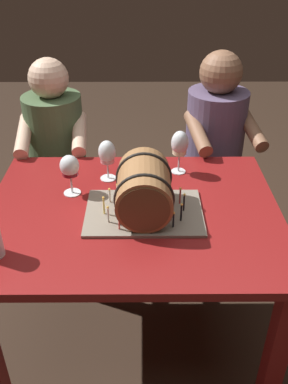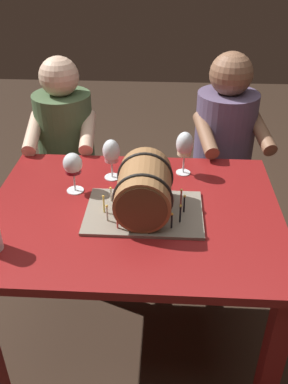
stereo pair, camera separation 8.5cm
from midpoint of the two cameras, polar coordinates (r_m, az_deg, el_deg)
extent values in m
plane|color=#332319|center=(2.19, -2.39, -18.93)|extent=(8.00, 8.00, 0.00)
cube|color=maroon|center=(1.68, -2.96, -2.96)|extent=(1.17, 0.90, 0.03)
cube|color=maroon|center=(1.72, 15.92, -20.90)|extent=(0.07, 0.07, 0.72)
cube|color=maroon|center=(2.30, -15.56, -4.92)|extent=(0.07, 0.07, 0.72)
cube|color=maroon|center=(2.26, 11.19, -4.93)|extent=(0.07, 0.07, 0.72)
cube|color=gray|center=(1.64, -1.49, -2.80)|extent=(0.46, 0.31, 0.01)
cylinder|color=olive|center=(1.58, -1.55, 0.45)|extent=(0.21, 0.29, 0.21)
cylinder|color=brown|center=(1.46, -1.64, -2.57)|extent=(0.18, 0.00, 0.18)
cylinder|color=brown|center=(1.71, -1.46, 3.03)|extent=(0.18, 0.00, 0.18)
torus|color=black|center=(1.51, -1.60, -1.16)|extent=(0.22, 0.01, 0.22)
torus|color=black|center=(1.65, -1.50, 1.92)|extent=(0.22, 0.01, 0.22)
cylinder|color=black|center=(1.63, 3.96, -1.56)|extent=(0.01, 0.01, 0.07)
sphere|color=#F9C64C|center=(1.60, 4.01, -0.39)|extent=(0.01, 0.01, 0.01)
cylinder|color=#D64C47|center=(1.67, 3.47, -0.67)|extent=(0.01, 0.01, 0.06)
sphere|color=#F9C64C|center=(1.65, 3.51, 0.43)|extent=(0.01, 0.01, 0.01)
cylinder|color=#D64C47|center=(1.71, 1.63, 0.46)|extent=(0.01, 0.01, 0.07)
sphere|color=#F9C64C|center=(1.69, 1.65, 1.59)|extent=(0.01, 0.01, 0.01)
cylinder|color=silver|center=(1.73, -0.16, 0.81)|extent=(0.01, 0.01, 0.06)
sphere|color=#F9C64C|center=(1.71, -0.16, 1.87)|extent=(0.01, 0.01, 0.01)
cylinder|color=#D64C47|center=(1.74, -2.51, 0.72)|extent=(0.01, 0.01, 0.05)
sphere|color=#F9C64C|center=(1.72, -2.53, 1.67)|extent=(0.01, 0.01, 0.01)
cylinder|color=silver|center=(1.71, -5.07, 0.04)|extent=(0.01, 0.01, 0.05)
sphere|color=#F9C64C|center=(1.69, -5.12, 0.98)|extent=(0.01, 0.01, 0.01)
cylinder|color=silver|center=(1.69, -6.13, -0.60)|extent=(0.01, 0.01, 0.05)
sphere|color=#F9C64C|center=(1.67, -6.19, 0.35)|extent=(0.01, 0.01, 0.01)
cylinder|color=#EAD666|center=(1.62, -6.98, -1.99)|extent=(0.01, 0.01, 0.07)
sphere|color=#F9C64C|center=(1.59, -7.08, -0.81)|extent=(0.01, 0.01, 0.01)
cylinder|color=silver|center=(1.57, -6.45, -3.20)|extent=(0.01, 0.01, 0.06)
sphere|color=#F9C64C|center=(1.55, -6.53, -2.11)|extent=(0.01, 0.01, 0.01)
cylinder|color=#D64C47|center=(1.53, -4.99, -4.01)|extent=(0.01, 0.01, 0.07)
sphere|color=#F9C64C|center=(1.51, -5.07, -2.75)|extent=(0.01, 0.01, 0.01)
cylinder|color=black|center=(1.51, -3.29, -4.49)|extent=(0.01, 0.01, 0.07)
sphere|color=#F9C64C|center=(1.49, -3.34, -3.24)|extent=(0.01, 0.01, 0.01)
cylinder|color=black|center=(1.51, -0.63, -4.68)|extent=(0.01, 0.01, 0.06)
sphere|color=#F9C64C|center=(1.48, -0.64, -3.52)|extent=(0.01, 0.01, 0.01)
cylinder|color=black|center=(1.54, 2.43, -3.93)|extent=(0.01, 0.01, 0.06)
sphere|color=#F9C64C|center=(1.52, 2.46, -2.89)|extent=(0.01, 0.01, 0.01)
cylinder|color=black|center=(1.57, 3.52, -2.92)|extent=(0.01, 0.01, 0.07)
sphere|color=#F9C64C|center=(1.55, 3.57, -1.73)|extent=(0.01, 0.01, 0.01)
cylinder|color=white|center=(1.80, -11.05, -0.12)|extent=(0.07, 0.07, 0.00)
cylinder|color=white|center=(1.78, -11.19, 1.05)|extent=(0.01, 0.01, 0.08)
ellipsoid|color=white|center=(1.74, -11.49, 3.49)|extent=(0.08, 0.08, 0.09)
cylinder|color=maroon|center=(1.75, -11.40, 2.75)|extent=(0.07, 0.07, 0.03)
cylinder|color=white|center=(1.88, -6.17, 1.86)|extent=(0.07, 0.07, 0.00)
cylinder|color=white|center=(1.86, -6.24, 2.93)|extent=(0.01, 0.01, 0.08)
ellipsoid|color=white|center=(1.82, -6.40, 5.41)|extent=(0.07, 0.07, 0.10)
cylinder|color=pink|center=(1.83, -6.34, 4.50)|extent=(0.06, 0.06, 0.03)
cylinder|color=white|center=(1.93, 3.43, 2.80)|extent=(0.07, 0.07, 0.00)
cylinder|color=white|center=(1.90, 3.47, 3.98)|extent=(0.01, 0.01, 0.09)
ellipsoid|color=white|center=(1.86, 3.57, 6.66)|extent=(0.08, 0.08, 0.11)
cylinder|color=beige|center=(1.87, 3.54, 5.90)|extent=(0.06, 0.06, 0.05)
cube|color=#2A3A24|center=(2.60, -11.58, -3.04)|extent=(0.34, 0.32, 0.45)
cylinder|color=#47603D|center=(2.36, -12.85, 6.61)|extent=(0.33, 0.33, 0.52)
sphere|color=beige|center=(2.24, -13.96, 14.75)|extent=(0.20, 0.20, 0.20)
cylinder|color=beige|center=(2.18, -9.90, 7.83)|extent=(0.10, 0.31, 0.14)
cylinder|color=beige|center=(2.22, -17.07, 7.32)|extent=(0.10, 0.31, 0.14)
cube|color=#372D40|center=(2.58, 7.62, -3.01)|extent=(0.34, 0.32, 0.45)
cylinder|color=#5B4C6B|center=(2.33, 8.49, 7.00)|extent=(0.37, 0.37, 0.54)
sphere|color=brown|center=(2.20, 9.28, 15.73)|extent=(0.22, 0.22, 0.22)
cylinder|color=brown|center=(2.22, 13.33, 8.37)|extent=(0.12, 0.32, 0.14)
cylinder|color=brown|center=(2.12, 6.16, 8.00)|extent=(0.12, 0.32, 0.14)
camera|label=1|loc=(0.04, -91.54, -0.97)|focal=39.27mm
camera|label=2|loc=(0.04, 88.46, 0.97)|focal=39.27mm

